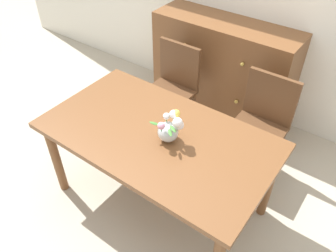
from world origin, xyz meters
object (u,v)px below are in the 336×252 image
chair_right (261,121)px  flower_vase (170,129)px  chair_left (172,85)px  dining_table (158,142)px  dresser (222,70)px

chair_right → flower_vase: bearing=67.4°
chair_right → chair_left: bearing=0.0°
chair_left → flower_vase: size_ratio=3.81×
dining_table → flower_vase: 0.22m
chair_left → dresser: 0.58m
dining_table → flower_vase: flower_vase is taller
dining_table → chair_right: (0.44, 0.80, -0.12)m
dining_table → chair_right: size_ratio=1.80×
chair_right → dresser: size_ratio=0.64×
dining_table → dresser: size_ratio=1.15×
flower_vase → dining_table: bearing=176.1°
flower_vase → chair_right: bearing=67.4°
dining_table → chair_left: (-0.44, 0.80, -0.12)m
chair_right → dresser: 0.85m
dining_table → flower_vase: (0.11, -0.01, 0.19)m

